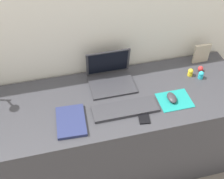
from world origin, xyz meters
The scene contains 13 objects.
ground_plane centered at (0.00, 0.00, 0.00)m, with size 6.00×6.00×0.00m, color slate.
back_wall centered at (0.00, 0.35, 0.76)m, with size 3.06×0.05×1.52m, color silver.
desk centered at (0.00, 0.00, 0.37)m, with size 1.86×0.61×0.74m, color #38383D.
laptop centered at (0.05, 0.17, 0.79)m, with size 0.30×0.25×0.21m.
keyboard centered at (0.08, -0.11, 0.75)m, with size 0.41×0.13×0.02m, color #333338.
mousepad centered at (0.41, -0.10, 0.74)m, with size 0.21×0.17×0.00m, color teal.
mouse centered at (0.39, -0.09, 0.76)m, with size 0.06×0.10×0.03m, color #333338.
cell_phone centered at (0.17, -0.18, 0.74)m, with size 0.06×0.13×0.01m, color black.
notebook_pad centered at (-0.26, -0.13, 0.75)m, with size 0.17×0.24×0.02m, color navy.
picture_frame centered at (0.74, 0.22, 0.81)m, with size 0.12×0.02×0.15m, color #B2A58C.
toy_figurine_cyan centered at (0.67, 0.06, 0.77)m, with size 0.04×0.04×0.06m.
toy_figurine_yellow centered at (0.61, 0.10, 0.77)m, with size 0.04×0.04×0.06m.
toy_figurine_red centered at (0.70, 0.13, 0.76)m, with size 0.04×0.04×0.04m, color red.
Camera 1 is at (-0.29, -1.25, 2.08)m, focal length 46.34 mm.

